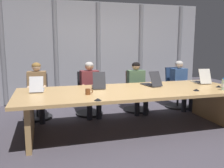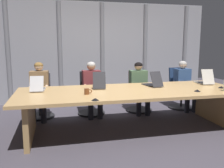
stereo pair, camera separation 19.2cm
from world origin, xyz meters
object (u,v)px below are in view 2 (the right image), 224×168
laptop_left_mid (99,85)px  person_center (139,84)px  conference_mic_left_side (95,99)px  person_right_mid (184,82)px  coffee_mug_near (87,91)px  person_left_end (39,88)px  laptop_left_end (38,87)px  laptop_right_mid (204,81)px  office_chair_left_mid (91,98)px  laptop_center (152,83)px  person_left_mid (92,86)px  conference_mic_middle (197,90)px  office_chair_center (139,96)px  office_chair_right_mid (180,93)px  conference_mic_right_side (221,87)px  office_chair_left_end (40,101)px

laptop_left_mid → person_center: (1.05, 0.70, -0.15)m
conference_mic_left_side → laptop_left_mid: bearing=76.6°
person_right_mid → coffee_mug_near: bearing=-68.4°
laptop_left_mid → person_left_end: 1.32m
person_right_mid → laptop_left_end: bearing=-82.9°
laptop_right_mid → office_chair_left_mid: laptop_right_mid is taller
laptop_left_end → laptop_right_mid: (3.29, -0.01, 0.01)m
laptop_center → conference_mic_left_side: 1.61m
laptop_center → person_left_mid: person_left_mid is taller
laptop_right_mid → laptop_center: bearing=97.5°
person_left_mid → coffee_mug_near: size_ratio=9.26×
conference_mic_middle → office_chair_center: bearing=107.1°
person_center → coffee_mug_near: (-1.35, -1.24, 0.14)m
person_left_end → office_chair_left_mid: bearing=102.4°
office_chair_right_mid → conference_mic_middle: bearing=-23.3°
laptop_center → person_left_end: (-2.17, 0.74, -0.13)m
laptop_left_mid → laptop_right_mid: (2.20, -0.03, -0.00)m
conference_mic_right_side → laptop_left_end: bearing=170.6°
laptop_left_mid → conference_mic_middle: bearing=-107.4°
conference_mic_right_side → person_right_mid: bearing=91.7°
person_center → coffee_mug_near: size_ratio=9.03×
laptop_left_end → office_chair_left_mid: bearing=-46.8°
office_chair_center → office_chair_right_mid: (1.08, 0.01, 0.02)m
laptop_right_mid → office_chair_left_end: bearing=82.0°
laptop_left_end → laptop_right_mid: 3.29m
laptop_center → office_chair_center: (0.05, 0.89, -0.45)m
conference_mic_right_side → person_left_mid: bearing=150.6°
office_chair_left_mid → conference_mic_right_side: (2.24, -1.41, 0.40)m
laptop_center → office_chair_right_mid: (1.13, 0.90, -0.43)m
office_chair_center → person_left_end: (-2.21, -0.16, 0.32)m
office_chair_left_mid → office_chair_center: bearing=90.4°
laptop_center → conference_mic_right_side: bearing=-121.4°
laptop_left_end → office_chair_left_end: 0.97m
laptop_center → office_chair_left_mid: bearing=43.1°
office_chair_center → person_right_mid: (1.08, -0.16, 0.30)m
conference_mic_middle → person_right_mid: bearing=67.9°
person_right_mid → conference_mic_right_side: size_ratio=10.46×
laptop_left_mid → laptop_center: (1.05, -0.04, -0.00)m
conference_mic_left_side → conference_mic_middle: same height
laptop_right_mid → conference_mic_middle: size_ratio=4.38×
office_chair_left_end → person_left_end: 0.35m
conference_mic_right_side → office_chair_left_mid: bearing=147.8°
coffee_mug_near → office_chair_right_mid: bearing=29.7°
laptop_left_mid → person_center: person_center is taller
laptop_left_end → coffee_mug_near: (0.80, -0.53, -0.00)m
laptop_left_mid → conference_mic_left_side: bearing=174.4°
laptop_left_mid → person_left_mid: bearing=9.4°
laptop_left_end → office_chair_left_mid: laptop_left_end is taller
coffee_mug_near → person_right_mid: bearing=26.7°
laptop_left_mid → person_right_mid: person_right_mid is taller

